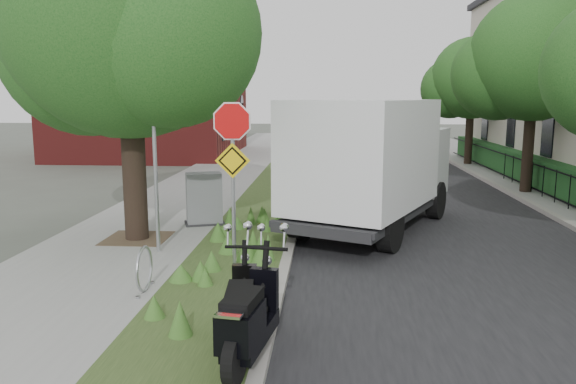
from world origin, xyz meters
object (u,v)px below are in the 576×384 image
object	(u,v)px
scooter_near	(241,317)
box_truck	(372,159)
utility_cabinet	(204,199)
scooter_far	(247,328)
sign_assembly	(233,152)

from	to	relation	value
scooter_near	box_truck	distance (m)	7.48
utility_cabinet	scooter_near	bearing A→B (deg)	-73.94
scooter_far	utility_cabinet	world-z (taller)	utility_cabinet
scooter_near	box_truck	xyz separation A→B (m)	(2.14, 7.06, 1.25)
sign_assembly	scooter_far	size ratio (longest dim) A/B	1.63
box_truck	utility_cabinet	distance (m)	4.30
sign_assembly	scooter_far	xyz separation A→B (m)	(0.76, -3.63, -1.75)
sign_assembly	utility_cabinet	distance (m)	4.36
sign_assembly	box_truck	size ratio (longest dim) A/B	0.50
sign_assembly	box_truck	xyz separation A→B (m)	(2.77, 3.84, -0.53)
scooter_far	sign_assembly	bearing A→B (deg)	101.89
sign_assembly	scooter_far	bearing A→B (deg)	-78.11
scooter_far	utility_cabinet	xyz separation A→B (m)	(-2.16, 7.45, 0.16)
utility_cabinet	scooter_far	bearing A→B (deg)	-73.79
scooter_far	scooter_near	bearing A→B (deg)	108.80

